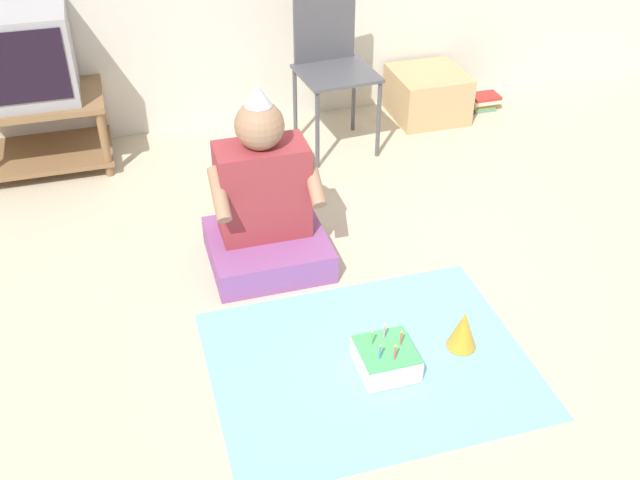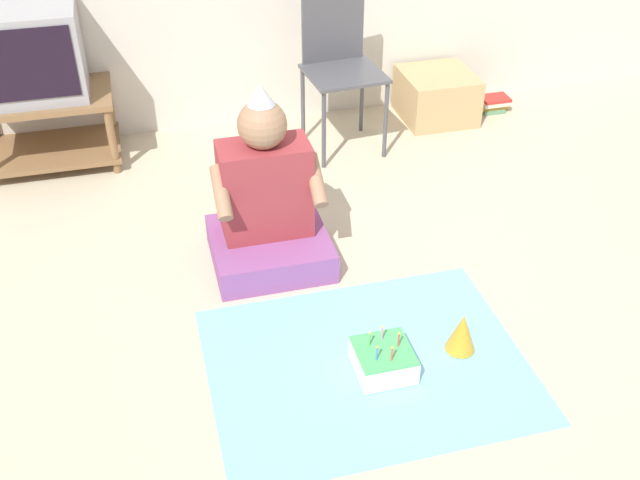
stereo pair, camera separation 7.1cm
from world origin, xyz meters
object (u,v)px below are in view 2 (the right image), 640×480
Objects in this scene: tv at (32,53)px; book_pile at (493,104)px; party_hat_blue at (462,332)px; cardboard_box_stack at (436,96)px; person_seated at (267,207)px; birthday_cake at (383,360)px; folding_chair at (339,57)px.

tv is 2.73m from book_pile.
tv reaches higher than party_hat_blue.
party_hat_blue is at bearing -51.54° from tv.
cardboard_box_stack is 0.51× the size of person_seated.
cardboard_box_stack is at bearing 63.18° from birthday_cake.
tv is at bearing 128.46° from party_hat_blue.
birthday_cake reaches higher than book_pile.
book_pile is (0.39, -0.01, -0.09)m from cardboard_box_stack.
tv is at bearing 173.62° from folding_chair.
folding_chair reaches higher than birthday_cake.
folding_chair reaches higher than cardboard_box_stack.
person_seated is at bearing -121.10° from folding_chair.
book_pile is 0.91× the size of birthday_cake.
tv reaches higher than birthday_cake.
tv is 0.59× the size of person_seated.
folding_chair is 0.79m from cardboard_box_stack.
person_seated is at bearing -50.84° from tv.
book_pile is at bearing -0.53° from tv.
tv is 1.16× the size of cardboard_box_stack.
cardboard_box_stack is 2.27m from birthday_cake.
party_hat_blue is (-1.08, -1.98, 0.04)m from book_pile.
tv is 1.62m from folding_chair.
birthday_cake is at bearing -125.02° from book_pile.
folding_chair is 1.88m from party_hat_blue.
birthday_cake is 1.27× the size of party_hat_blue.
person_seated is (0.98, -1.21, -0.36)m from tv.
cardboard_box_stack is at bearing 42.55° from person_seated.
book_pile is (1.07, 0.15, -0.47)m from folding_chair.
book_pile is at bearing 61.44° from party_hat_blue.
birthday_cake is at bearing -173.98° from party_hat_blue.
person_seated is (-0.62, -1.03, -0.24)m from folding_chair.
folding_chair is 1.18m from book_pile.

